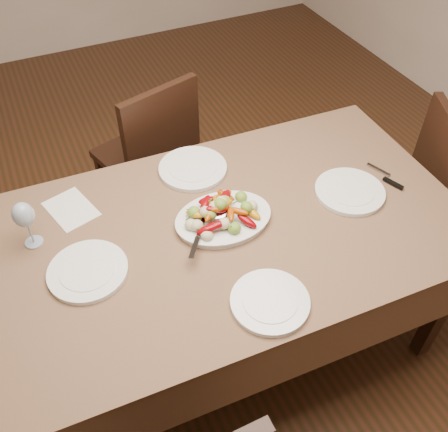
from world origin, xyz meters
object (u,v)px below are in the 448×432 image
plate_left (88,271)px  wine_glass (27,223)px  chair_far (145,155)px  plate_near (270,302)px  plate_far (193,169)px  dining_table (224,288)px  plate_right (350,192)px  serving_platter (223,220)px

plate_left → wine_glass: wine_glass is taller
chair_far → plate_near: (0.04, -1.27, 0.29)m
plate_far → plate_near: 0.73m
dining_table → plate_right: 0.66m
serving_platter → chair_far: bearing=93.6°
dining_table → plate_right: (0.54, -0.04, 0.39)m
plate_left → plate_far: (0.54, 0.36, 0.00)m
plate_near → dining_table: bearing=88.8°
serving_platter → plate_right: size_ratio=1.29×
serving_platter → plate_left: serving_platter is taller
dining_table → plate_far: bearing=86.6°
dining_table → plate_left: 0.64m
plate_near → wine_glass: bearing=137.6°
chair_far → plate_far: (0.07, -0.54, 0.29)m
wine_glass → plate_left: bearing=-56.8°
plate_left → plate_right: size_ratio=0.99×
serving_platter → dining_table: bearing=-110.0°
plate_near → wine_glass: 0.89m
dining_table → serving_platter: (0.01, 0.03, 0.39)m
serving_platter → plate_near: 0.40m
chair_far → wine_glass: wine_glass is taller
serving_platter → plate_left: bearing=-177.1°
plate_left → chair_far: bearing=62.4°
dining_table → plate_near: size_ratio=7.06×
plate_far → chair_far: bearing=96.9°
chair_far → plate_far: size_ratio=3.31×
plate_right → wine_glass: (-1.19, 0.26, 0.09)m
plate_left → wine_glass: (-0.14, 0.22, 0.09)m
dining_table → wine_glass: (-0.66, 0.22, 0.48)m
dining_table → plate_right: plate_right is taller
serving_platter → plate_near: size_ratio=1.37×
plate_right → plate_far: same height
plate_left → wine_glass: 0.28m
dining_table → chair_far: (-0.04, 0.90, 0.10)m
chair_far → plate_left: chair_far is taller
chair_far → plate_left: 1.06m
plate_left → plate_far: bearing=33.7°
plate_far → plate_right: bearing=-37.6°
plate_right → plate_near: (-0.54, -0.33, 0.00)m
dining_table → plate_right: size_ratio=6.61×
chair_far → plate_right: (0.58, -0.94, 0.29)m
plate_left → serving_platter: bearing=2.9°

